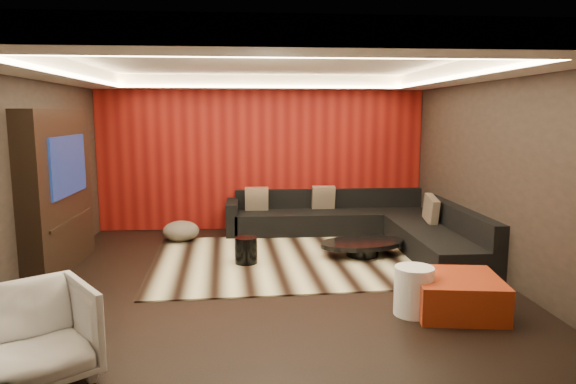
{
  "coord_description": "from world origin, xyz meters",
  "views": [
    {
      "loc": [
        -0.26,
        -6.53,
        2.14
      ],
      "look_at": [
        0.3,
        0.6,
        1.05
      ],
      "focal_mm": 32.0,
      "sensor_mm": 36.0,
      "label": 1
    }
  ],
  "objects": [
    {
      "name": "floor",
      "position": [
        0.0,
        0.0,
        -0.01
      ],
      "size": [
        6.0,
        6.0,
        0.02
      ],
      "primitive_type": "cube",
      "color": "black",
      "rests_on": "ground"
    },
    {
      "name": "ceiling",
      "position": [
        0.0,
        0.0,
        2.81
      ],
      "size": [
        6.0,
        6.0,
        0.02
      ],
      "primitive_type": "cube",
      "color": "silver",
      "rests_on": "ground"
    },
    {
      "name": "wall_back",
      "position": [
        0.0,
        3.01,
        1.4
      ],
      "size": [
        6.0,
        0.02,
        2.8
      ],
      "primitive_type": "cube",
      "color": "black",
      "rests_on": "ground"
    },
    {
      "name": "wall_left",
      "position": [
        -3.01,
        0.0,
        1.4
      ],
      "size": [
        0.02,
        6.0,
        2.8
      ],
      "primitive_type": "cube",
      "color": "black",
      "rests_on": "ground"
    },
    {
      "name": "wall_right",
      "position": [
        3.01,
        0.0,
        1.4
      ],
      "size": [
        0.02,
        6.0,
        2.8
      ],
      "primitive_type": "cube",
      "color": "black",
      "rests_on": "ground"
    },
    {
      "name": "red_feature_wall",
      "position": [
        0.0,
        2.97,
        1.4
      ],
      "size": [
        5.98,
        0.05,
        2.78
      ],
      "primitive_type": "cube",
      "color": "#6B0C0A",
      "rests_on": "ground"
    },
    {
      "name": "soffit_back",
      "position": [
        0.0,
        2.7,
        2.69
      ],
      "size": [
        6.0,
        0.6,
        0.22
      ],
      "primitive_type": "cube",
      "color": "silver",
      "rests_on": "ground"
    },
    {
      "name": "soffit_front",
      "position": [
        0.0,
        -2.7,
        2.69
      ],
      "size": [
        6.0,
        0.6,
        0.22
      ],
      "primitive_type": "cube",
      "color": "silver",
      "rests_on": "ground"
    },
    {
      "name": "soffit_left",
      "position": [
        -2.7,
        0.0,
        2.69
      ],
      "size": [
        0.6,
        4.8,
        0.22
      ],
      "primitive_type": "cube",
      "color": "silver",
      "rests_on": "ground"
    },
    {
      "name": "soffit_right",
      "position": [
        2.7,
        0.0,
        2.69
      ],
      "size": [
        0.6,
        4.8,
        0.22
      ],
      "primitive_type": "cube",
      "color": "silver",
      "rests_on": "ground"
    },
    {
      "name": "cove_back",
      "position": [
        0.0,
        2.36,
        2.6
      ],
      "size": [
        4.8,
        0.08,
        0.04
      ],
      "primitive_type": "cube",
      "color": "#FFD899",
      "rests_on": "ground"
    },
    {
      "name": "cove_front",
      "position": [
        0.0,
        -2.36,
        2.6
      ],
      "size": [
        4.8,
        0.08,
        0.04
      ],
      "primitive_type": "cube",
      "color": "#FFD899",
      "rests_on": "ground"
    },
    {
      "name": "cove_left",
      "position": [
        -2.36,
        0.0,
        2.6
      ],
      "size": [
        0.08,
        4.8,
        0.04
      ],
      "primitive_type": "cube",
      "color": "#FFD899",
      "rests_on": "ground"
    },
    {
      "name": "cove_right",
      "position": [
        2.36,
        0.0,
        2.6
      ],
      "size": [
        0.08,
        4.8,
        0.04
      ],
      "primitive_type": "cube",
      "color": "#FFD899",
      "rests_on": "ground"
    },
    {
      "name": "tv_surround",
      "position": [
        -2.85,
        0.6,
        1.1
      ],
      "size": [
        0.3,
        2.0,
        2.2
      ],
      "primitive_type": "cube",
      "color": "black",
      "rests_on": "ground"
    },
    {
      "name": "tv_screen",
      "position": [
        -2.69,
        0.6,
        1.45
      ],
      "size": [
        0.04,
        1.3,
        0.8
      ],
      "primitive_type": "cube",
      "color": "black",
      "rests_on": "ground"
    },
    {
      "name": "tv_shelf",
      "position": [
        -2.69,
        0.6,
        0.7
      ],
      "size": [
        0.04,
        1.6,
        0.04
      ],
      "primitive_type": "cube",
      "color": "black",
      "rests_on": "ground"
    },
    {
      "name": "rug",
      "position": [
        0.35,
        0.79,
        0.01
      ],
      "size": [
        4.14,
        3.19,
        0.02
      ],
      "primitive_type": "cube",
      "rotation": [
        0.0,
        0.0,
        0.05
      ],
      "color": "beige",
      "rests_on": "floor"
    },
    {
      "name": "coffee_table",
      "position": [
        1.45,
        0.89,
        0.13
      ],
      "size": [
        1.55,
        1.55,
        0.22
      ],
      "primitive_type": "cylinder",
      "rotation": [
        0.0,
        0.0,
        0.2
      ],
      "color": "black",
      "rests_on": "rug"
    },
    {
      "name": "drum_stool",
      "position": [
        -0.3,
        0.63,
        0.21
      ],
      "size": [
        0.39,
        0.39,
        0.38
      ],
      "primitive_type": "cylinder",
      "rotation": [
        0.0,
        0.0,
        -0.25
      ],
      "color": "black",
      "rests_on": "rug"
    },
    {
      "name": "striped_pouf",
      "position": [
        -1.4,
        2.04,
        0.19
      ],
      "size": [
        0.68,
        0.68,
        0.33
      ],
      "primitive_type": "ellipsoid",
      "rotation": [
        0.0,
        0.0,
        -0.13
      ],
      "color": "#B5A48C",
      "rests_on": "rug"
    },
    {
      "name": "white_side_table",
      "position": [
        1.5,
        -1.37,
        0.26
      ],
      "size": [
        0.48,
        0.48,
        0.52
      ],
      "primitive_type": "cylinder",
      "rotation": [
        0.0,
        0.0,
        0.15
      ],
      "color": "white",
      "rests_on": "floor"
    },
    {
      "name": "orange_ottoman",
      "position": [
        1.99,
        -1.35,
        0.2
      ],
      "size": [
        1.02,
        1.02,
        0.4
      ],
      "primitive_type": "cube",
      "rotation": [
        0.0,
        0.0,
        -0.14
      ],
      "color": "maroon",
      "rests_on": "floor"
    },
    {
      "name": "armchair",
      "position": [
        -1.97,
        -2.5,
        0.39
      ],
      "size": [
        1.17,
        1.17,
        0.78
      ],
      "primitive_type": "imported",
      "rotation": [
        0.0,
        0.0,
        0.61
      ],
      "color": "silver",
      "rests_on": "floor"
    },
    {
      "name": "sectional_sofa",
      "position": [
        1.73,
        1.86,
        0.26
      ],
      "size": [
        3.65,
        3.5,
        0.75
      ],
      "color": "black",
      "rests_on": "floor"
    },
    {
      "name": "throw_pillows",
      "position": [
        1.23,
        2.25,
        0.62
      ],
      "size": [
        3.05,
        1.69,
        0.5
      ],
      "color": "#C7AD92",
      "rests_on": "sectional_sofa"
    }
  ]
}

